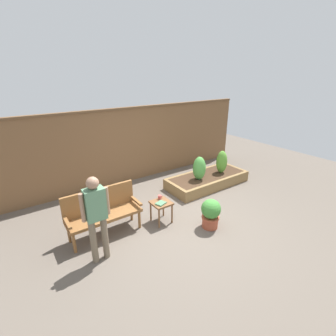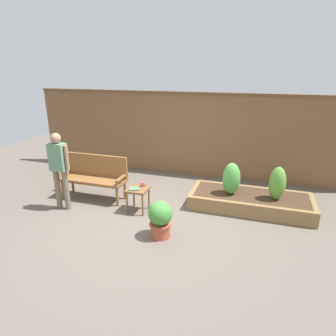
{
  "view_description": "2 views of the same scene",
  "coord_description": "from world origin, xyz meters",
  "px_view_note": "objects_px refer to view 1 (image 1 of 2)",
  "views": [
    {
      "loc": [
        -2.81,
        -3.59,
        3.05
      ],
      "look_at": [
        0.32,
        0.87,
        0.9
      ],
      "focal_mm": 26.11,
      "sensor_mm": 36.0,
      "label": 1
    },
    {
      "loc": [
        1.85,
        -4.62,
        2.71
      ],
      "look_at": [
        0.12,
        0.79,
        0.76
      ],
      "focal_mm": 31.25,
      "sensor_mm": 36.0,
      "label": 2
    }
  ],
  "objects_px": {
    "shrub_far_corner": "(222,162)",
    "person_by_bench": "(96,213)",
    "side_table": "(161,206)",
    "potted_boxwood": "(211,213)",
    "shrub_near_bench": "(199,168)",
    "garden_bench": "(102,209)",
    "cup_on_table": "(160,197)",
    "book_on_table": "(161,203)"
  },
  "relations": [
    {
      "from": "shrub_far_corner",
      "to": "person_by_bench",
      "type": "bearing_deg",
      "value": -165.16
    },
    {
      "from": "potted_boxwood",
      "to": "shrub_near_bench",
      "type": "bearing_deg",
      "value": 56.16
    },
    {
      "from": "garden_bench",
      "to": "shrub_far_corner",
      "type": "bearing_deg",
      "value": 5.75
    },
    {
      "from": "cup_on_table",
      "to": "side_table",
      "type": "bearing_deg",
      "value": -111.96
    },
    {
      "from": "side_table",
      "to": "shrub_near_bench",
      "type": "bearing_deg",
      "value": 22.87
    },
    {
      "from": "garden_bench",
      "to": "shrub_far_corner",
      "type": "height_order",
      "value": "shrub_far_corner"
    },
    {
      "from": "garden_bench",
      "to": "shrub_near_bench",
      "type": "distance_m",
      "value": 2.9
    },
    {
      "from": "garden_bench",
      "to": "person_by_bench",
      "type": "xyz_separation_m",
      "value": [
        -0.33,
        -0.7,
        0.39
      ]
    },
    {
      "from": "side_table",
      "to": "potted_boxwood",
      "type": "relative_size",
      "value": 0.75
    },
    {
      "from": "garden_bench",
      "to": "cup_on_table",
      "type": "distance_m",
      "value": 1.23
    },
    {
      "from": "side_table",
      "to": "shrub_near_bench",
      "type": "distance_m",
      "value": 1.88
    },
    {
      "from": "side_table",
      "to": "potted_boxwood",
      "type": "xyz_separation_m",
      "value": [
        0.73,
        -0.75,
        -0.05
      ]
    },
    {
      "from": "book_on_table",
      "to": "shrub_near_bench",
      "type": "relative_size",
      "value": 0.31
    },
    {
      "from": "cup_on_table",
      "to": "shrub_near_bench",
      "type": "bearing_deg",
      "value": 19.58
    },
    {
      "from": "cup_on_table",
      "to": "book_on_table",
      "type": "distance_m",
      "value": 0.22
    },
    {
      "from": "book_on_table",
      "to": "person_by_bench",
      "type": "distance_m",
      "value": 1.54
    },
    {
      "from": "garden_bench",
      "to": "book_on_table",
      "type": "relative_size",
      "value": 7.25
    },
    {
      "from": "book_on_table",
      "to": "potted_boxwood",
      "type": "bearing_deg",
      "value": -60.82
    },
    {
      "from": "side_table",
      "to": "potted_boxwood",
      "type": "height_order",
      "value": "potted_boxwood"
    },
    {
      "from": "shrub_far_corner",
      "to": "person_by_bench",
      "type": "xyz_separation_m",
      "value": [
        -4.07,
        -1.08,
        0.3
      ]
    },
    {
      "from": "shrub_near_bench",
      "to": "shrub_far_corner",
      "type": "distance_m",
      "value": 0.86
    },
    {
      "from": "shrub_near_bench",
      "to": "shrub_far_corner",
      "type": "relative_size",
      "value": 0.99
    },
    {
      "from": "shrub_near_bench",
      "to": "potted_boxwood",
      "type": "bearing_deg",
      "value": -123.84
    },
    {
      "from": "book_on_table",
      "to": "shrub_near_bench",
      "type": "distance_m",
      "value": 1.93
    },
    {
      "from": "shrub_far_corner",
      "to": "cup_on_table",
      "type": "bearing_deg",
      "value": -166.82
    },
    {
      "from": "book_on_table",
      "to": "garden_bench",
      "type": "bearing_deg",
      "value": 141.22
    },
    {
      "from": "book_on_table",
      "to": "person_by_bench",
      "type": "height_order",
      "value": "person_by_bench"
    },
    {
      "from": "side_table",
      "to": "shrub_near_bench",
      "type": "relative_size",
      "value": 0.74
    },
    {
      "from": "shrub_near_bench",
      "to": "shrub_far_corner",
      "type": "height_order",
      "value": "shrub_far_corner"
    },
    {
      "from": "book_on_table",
      "to": "shrub_far_corner",
      "type": "height_order",
      "value": "shrub_far_corner"
    },
    {
      "from": "side_table",
      "to": "shrub_far_corner",
      "type": "bearing_deg",
      "value": 15.68
    },
    {
      "from": "shrub_near_bench",
      "to": "person_by_bench",
      "type": "bearing_deg",
      "value": -161.42
    },
    {
      "from": "garden_bench",
      "to": "book_on_table",
      "type": "height_order",
      "value": "garden_bench"
    },
    {
      "from": "book_on_table",
      "to": "shrub_far_corner",
      "type": "xyz_separation_m",
      "value": [
        2.63,
        0.78,
        0.14
      ]
    },
    {
      "from": "person_by_bench",
      "to": "shrub_far_corner",
      "type": "bearing_deg",
      "value": 14.84
    },
    {
      "from": "garden_bench",
      "to": "shrub_far_corner",
      "type": "xyz_separation_m",
      "value": [
        3.74,
        0.38,
        0.08
      ]
    },
    {
      "from": "potted_boxwood",
      "to": "person_by_bench",
      "type": "relative_size",
      "value": 0.41
    },
    {
      "from": "side_table",
      "to": "book_on_table",
      "type": "height_order",
      "value": "book_on_table"
    },
    {
      "from": "potted_boxwood",
      "to": "shrub_far_corner",
      "type": "relative_size",
      "value": 0.97
    },
    {
      "from": "garden_bench",
      "to": "shrub_near_bench",
      "type": "relative_size",
      "value": 2.21
    },
    {
      "from": "cup_on_table",
      "to": "potted_boxwood",
      "type": "relative_size",
      "value": 0.17
    },
    {
      "from": "cup_on_table",
      "to": "shrub_far_corner",
      "type": "height_order",
      "value": "shrub_far_corner"
    }
  ]
}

